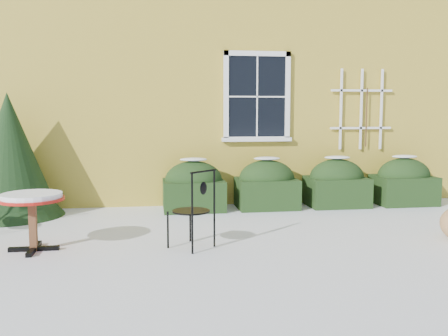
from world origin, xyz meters
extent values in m
plane|color=white|center=(0.00, 0.00, 0.00)|extent=(80.00, 80.00, 0.00)
cube|color=gold|center=(0.00, 7.00, 3.00)|extent=(12.00, 8.00, 6.00)
cube|color=black|center=(0.90, 2.96, 1.98)|extent=(1.05, 0.03, 1.45)
cube|color=white|center=(0.90, 2.95, 2.75)|extent=(1.23, 0.06, 0.09)
cube|color=white|center=(0.90, 2.95, 1.21)|extent=(1.23, 0.06, 0.09)
cube|color=white|center=(0.33, 2.95, 1.98)|extent=(0.09, 0.06, 1.63)
cube|color=white|center=(1.47, 2.95, 1.98)|extent=(0.09, 0.06, 1.63)
cube|color=white|center=(0.90, 2.94, 1.98)|extent=(0.02, 0.02, 1.45)
cube|color=white|center=(0.90, 2.94, 1.98)|extent=(1.05, 0.02, 0.02)
cube|color=white|center=(0.90, 2.95, 1.20)|extent=(1.29, 0.14, 0.07)
cube|color=white|center=(2.50, 2.94, 1.75)|extent=(0.04, 0.03, 1.50)
cube|color=white|center=(2.90, 2.94, 1.75)|extent=(0.04, 0.03, 1.50)
cube|color=white|center=(3.30, 2.94, 1.75)|extent=(0.04, 0.03, 1.50)
cube|color=white|center=(2.90, 2.94, 1.40)|extent=(1.20, 0.03, 0.04)
cube|color=white|center=(2.90, 2.94, 2.10)|extent=(1.20, 0.03, 0.04)
cylinder|color=#472D19|center=(3.00, 2.92, 1.60)|extent=(0.02, 0.02, 1.10)
cube|color=black|center=(-0.30, 2.55, 0.26)|extent=(1.05, 0.80, 0.52)
ellipsoid|color=black|center=(-0.30, 2.55, 0.52)|extent=(1.00, 0.72, 0.67)
ellipsoid|color=white|center=(-0.30, 2.55, 0.88)|extent=(0.47, 0.32, 0.06)
cube|color=black|center=(1.00, 2.55, 0.26)|extent=(1.05, 0.80, 0.52)
ellipsoid|color=black|center=(1.00, 2.55, 0.52)|extent=(1.00, 0.72, 0.67)
ellipsoid|color=white|center=(1.00, 2.55, 0.88)|extent=(0.47, 0.32, 0.06)
cube|color=black|center=(2.30, 2.55, 0.26)|extent=(1.05, 0.80, 0.52)
ellipsoid|color=black|center=(2.30, 2.55, 0.52)|extent=(1.00, 0.72, 0.67)
ellipsoid|color=white|center=(2.30, 2.55, 0.88)|extent=(0.47, 0.32, 0.06)
cube|color=black|center=(3.60, 2.55, 0.26)|extent=(1.05, 0.80, 0.52)
ellipsoid|color=black|center=(3.60, 2.55, 0.52)|extent=(1.00, 0.72, 0.67)
ellipsoid|color=white|center=(3.60, 2.55, 0.88)|extent=(0.47, 0.32, 0.06)
cone|color=black|center=(-3.29, 2.45, 0.48)|extent=(1.66, 1.66, 0.96)
cone|color=black|center=(-3.29, 2.45, 1.01)|extent=(1.49, 1.49, 2.01)
cube|color=black|center=(-2.47, 0.25, 0.03)|extent=(0.60, 0.07, 0.05)
cube|color=black|center=(-2.47, 0.25, 0.03)|extent=(0.07, 0.60, 0.05)
cube|color=brown|center=(-2.47, 0.25, 0.32)|extent=(0.09, 0.09, 0.64)
cylinder|color=#AA160E|center=(-2.47, 0.25, 0.64)|extent=(0.77, 0.77, 0.03)
cylinder|color=white|center=(-2.47, 0.25, 0.69)|extent=(0.72, 0.72, 0.06)
cylinder|color=black|center=(-0.54, 0.41, 0.23)|extent=(0.02, 0.02, 0.46)
cylinder|color=black|center=(-0.84, 0.13, 0.23)|extent=(0.02, 0.02, 0.46)
cylinder|color=black|center=(-0.26, 0.11, 0.23)|extent=(0.02, 0.02, 0.46)
cylinder|color=black|center=(-0.56, -0.17, 0.23)|extent=(0.02, 0.02, 0.46)
cylinder|color=black|center=(-0.55, 0.12, 0.46)|extent=(0.47, 0.47, 0.02)
cylinder|color=black|center=(-0.26, 0.11, 0.72)|extent=(0.02, 0.02, 0.51)
cylinder|color=black|center=(-0.56, -0.17, 0.72)|extent=(0.02, 0.02, 0.51)
cylinder|color=black|center=(-0.41, -0.03, 0.98)|extent=(0.35, 0.33, 0.02)
ellipsoid|color=black|center=(-0.41, -0.03, 0.77)|extent=(0.11, 0.11, 0.16)
camera|label=1|loc=(-1.05, -6.00, 1.68)|focal=40.00mm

